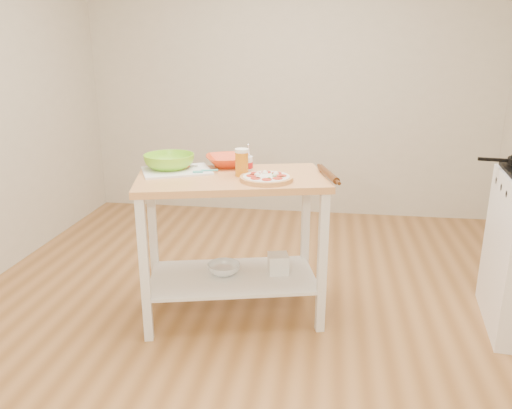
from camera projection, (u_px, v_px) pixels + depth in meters
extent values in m
cube|color=#A16D3B|center=(257.00, 324.00, 3.08)|extent=(4.00, 4.50, 0.02)
cube|color=beige|center=(291.00, 77.00, 4.80)|extent=(4.00, 0.02, 2.70)
cube|color=tan|center=(231.00, 179.00, 2.92)|extent=(1.21, 0.84, 0.04)
cube|color=white|center=(233.00, 277.00, 3.11)|extent=(1.12, 0.77, 0.02)
cube|color=white|center=(145.00, 271.00, 2.77)|extent=(0.06, 0.06, 0.86)
cube|color=white|center=(153.00, 238.00, 3.25)|extent=(0.06, 0.06, 0.86)
cube|color=white|center=(322.00, 264.00, 2.86)|extent=(0.06, 0.06, 0.86)
cube|color=white|center=(305.00, 233.00, 3.35)|extent=(0.06, 0.06, 0.86)
cube|color=black|center=(494.00, 160.00, 3.00)|extent=(0.18, 0.05, 0.02)
cylinder|color=#E8AA63|center=(266.00, 179.00, 2.82)|extent=(0.30, 0.30, 0.02)
cylinder|color=#E8AA63|center=(266.00, 177.00, 2.81)|extent=(0.30, 0.30, 0.01)
cylinder|color=white|center=(266.00, 177.00, 2.81)|extent=(0.27, 0.27, 0.01)
cylinder|color=red|center=(282.00, 176.00, 2.81)|extent=(0.06, 0.06, 0.01)
cylinder|color=red|center=(277.00, 173.00, 2.87)|extent=(0.06, 0.06, 0.01)
cylinder|color=red|center=(266.00, 172.00, 2.89)|extent=(0.06, 0.06, 0.01)
cylinder|color=red|center=(256.00, 173.00, 2.87)|extent=(0.06, 0.06, 0.01)
cylinder|color=red|center=(251.00, 176.00, 2.81)|extent=(0.06, 0.06, 0.01)
cylinder|color=red|center=(256.00, 178.00, 2.75)|extent=(0.06, 0.06, 0.01)
cylinder|color=red|center=(267.00, 180.00, 2.73)|extent=(0.06, 0.06, 0.01)
cylinder|color=red|center=(278.00, 178.00, 2.75)|extent=(0.06, 0.06, 0.01)
sphere|color=white|center=(276.00, 175.00, 2.84)|extent=(0.04, 0.04, 0.04)
sphere|color=white|center=(265.00, 173.00, 2.87)|extent=(0.04, 0.04, 0.04)
sphere|color=white|center=(257.00, 175.00, 2.82)|extent=(0.04, 0.04, 0.04)
plane|color=#235F18|center=(282.00, 176.00, 2.79)|extent=(0.03, 0.03, 0.00)
plane|color=#235F18|center=(276.00, 173.00, 2.86)|extent=(0.04, 0.04, 0.00)
plane|color=#235F18|center=(264.00, 173.00, 2.86)|extent=(0.03, 0.03, 0.00)
plane|color=#235F18|center=(252.00, 174.00, 2.83)|extent=(0.03, 0.03, 0.00)
plane|color=#235F18|center=(258.00, 177.00, 2.76)|extent=(0.04, 0.04, 0.00)
plane|color=#235F18|center=(269.00, 178.00, 2.76)|extent=(0.03, 0.03, 0.00)
plane|color=#235F18|center=(274.00, 176.00, 2.80)|extent=(0.03, 0.03, 0.00)
plane|color=#235F18|center=(274.00, 173.00, 2.85)|extent=(0.04, 0.04, 0.00)
cube|color=white|center=(177.00, 171.00, 3.02)|extent=(0.49, 0.44, 0.01)
cube|color=#F4EACC|center=(155.00, 167.00, 3.05)|extent=(0.03, 0.03, 0.02)
cube|color=#F4EACC|center=(161.00, 166.00, 3.06)|extent=(0.03, 0.03, 0.02)
cube|color=#F4EACC|center=(167.00, 166.00, 3.07)|extent=(0.03, 0.03, 0.02)
cube|color=#F4EACC|center=(155.00, 165.00, 3.08)|extent=(0.03, 0.03, 0.02)
cube|color=#F4EACC|center=(160.00, 165.00, 3.09)|extent=(0.03, 0.03, 0.02)
cube|color=#F4EACC|center=(166.00, 165.00, 3.10)|extent=(0.03, 0.03, 0.02)
cylinder|color=red|center=(179.00, 168.00, 3.04)|extent=(0.07, 0.07, 0.01)
cylinder|color=red|center=(182.00, 167.00, 3.04)|extent=(0.07, 0.07, 0.01)
cylinder|color=red|center=(184.00, 166.00, 3.05)|extent=(0.07, 0.07, 0.01)
cube|color=teal|center=(198.00, 172.00, 2.96)|extent=(0.07, 0.05, 0.01)
cylinder|color=teal|center=(210.00, 170.00, 2.99)|extent=(0.10, 0.04, 0.01)
cube|color=silver|center=(184.00, 166.00, 3.11)|extent=(0.18, 0.02, 0.00)
cube|color=black|center=(163.00, 165.00, 3.11)|extent=(0.10, 0.02, 0.01)
imported|color=red|center=(228.00, 161.00, 3.16)|extent=(0.36, 0.36, 0.07)
imported|color=#81D427|center=(169.00, 162.00, 3.06)|extent=(0.36, 0.36, 0.10)
cylinder|color=orange|center=(242.00, 164.00, 2.90)|extent=(0.08, 0.08, 0.14)
cylinder|color=white|center=(242.00, 151.00, 2.88)|extent=(0.08, 0.08, 0.02)
cylinder|color=white|center=(246.00, 165.00, 2.97)|extent=(0.08, 0.08, 0.10)
cylinder|color=red|center=(246.00, 165.00, 2.97)|extent=(0.08, 0.08, 0.04)
cylinder|color=silver|center=(249.00, 152.00, 2.95)|extent=(0.01, 0.05, 0.10)
cylinder|color=#4F2A12|center=(328.00, 174.00, 2.88)|extent=(0.13, 0.34, 0.04)
imported|color=silver|center=(224.00, 269.00, 3.13)|extent=(0.21, 0.21, 0.06)
cube|color=white|center=(278.00, 263.00, 3.14)|extent=(0.15, 0.15, 0.12)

